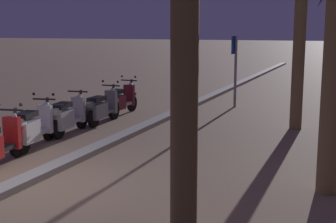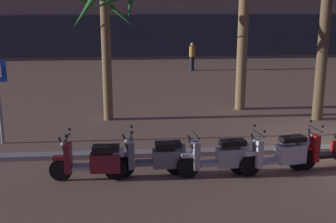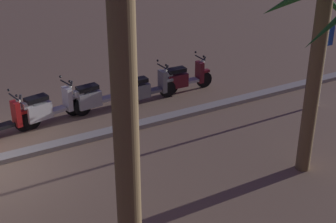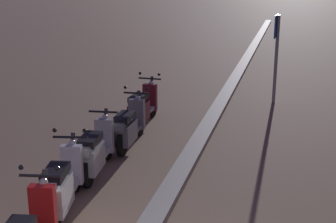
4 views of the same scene
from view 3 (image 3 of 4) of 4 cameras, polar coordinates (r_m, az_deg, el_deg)
The scene contains 6 objects.
scooter_maroon_mid_rear at distance 15.05m, azimuth 1.91°, elevation 3.97°, with size 1.75×0.56×1.17m.
scooter_grey_tail_end at distance 14.27m, azimuth -2.61°, elevation 2.75°, with size 1.76×0.56×1.17m.
scooter_silver_lead_nearest at distance 13.81m, azimuth -8.37°, elevation 1.77°, with size 1.78×0.57×1.04m.
scooter_white_mid_centre at distance 13.33m, azimuth -14.05°, elevation 0.43°, with size 1.79×0.68×1.17m.
crossing_sign at distance 14.35m, azimuth 17.93°, elevation 6.19°, with size 0.60×0.13×2.40m.
palm_tree_by_mall_entrance at distance 10.20m, azimuth 17.67°, elevation 10.46°, with size 2.66×2.68×4.62m.
Camera 3 is at (0.71, 10.30, 5.82)m, focal length 51.50 mm.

